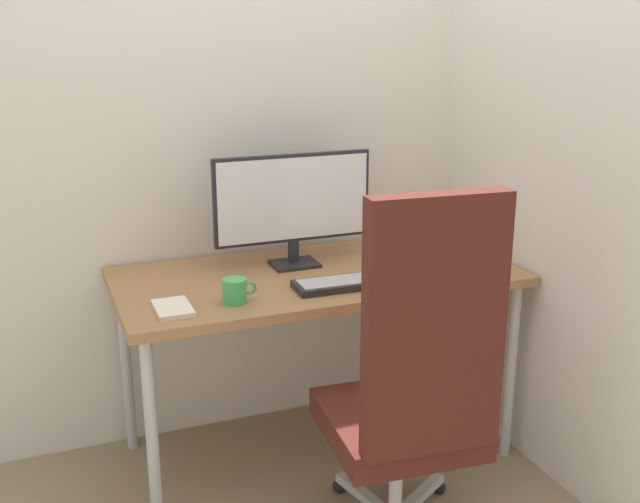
{
  "coord_description": "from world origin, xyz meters",
  "views": [
    {
      "loc": [
        -0.96,
        -2.47,
        1.61
      ],
      "look_at": [
        -0.01,
        -0.07,
        0.84
      ],
      "focal_mm": 42.96,
      "sensor_mm": 36.0,
      "label": 1
    }
  ],
  "objects_px": {
    "notebook": "(173,308)",
    "pen_holder": "(447,239)",
    "office_chair": "(414,386)",
    "keyboard": "(348,283)",
    "coffee_mug": "(235,291)",
    "mouse": "(435,264)",
    "monitor": "(293,202)"
  },
  "relations": [
    {
      "from": "office_chair",
      "to": "pen_holder",
      "type": "relative_size",
      "value": 6.63
    },
    {
      "from": "mouse",
      "to": "notebook",
      "type": "bearing_deg",
      "value": -163.11
    },
    {
      "from": "monitor",
      "to": "mouse",
      "type": "distance_m",
      "value": 0.57
    },
    {
      "from": "notebook",
      "to": "coffee_mug",
      "type": "height_order",
      "value": "coffee_mug"
    },
    {
      "from": "mouse",
      "to": "coffee_mug",
      "type": "distance_m",
      "value": 0.78
    },
    {
      "from": "monitor",
      "to": "coffee_mug",
      "type": "height_order",
      "value": "monitor"
    },
    {
      "from": "mouse",
      "to": "coffee_mug",
      "type": "xyz_separation_m",
      "value": [
        -0.78,
        -0.07,
        0.02
      ]
    },
    {
      "from": "notebook",
      "to": "monitor",
      "type": "bearing_deg",
      "value": 30.31
    },
    {
      "from": "office_chair",
      "to": "monitor",
      "type": "bearing_deg",
      "value": 95.77
    },
    {
      "from": "notebook",
      "to": "pen_holder",
      "type": "bearing_deg",
      "value": 12.61
    },
    {
      "from": "pen_holder",
      "to": "keyboard",
      "type": "bearing_deg",
      "value": -154.46
    },
    {
      "from": "monitor",
      "to": "pen_holder",
      "type": "height_order",
      "value": "monitor"
    },
    {
      "from": "monitor",
      "to": "notebook",
      "type": "bearing_deg",
      "value": -149.34
    },
    {
      "from": "monitor",
      "to": "notebook",
      "type": "xyz_separation_m",
      "value": [
        -0.52,
        -0.31,
        -0.24
      ]
    },
    {
      "from": "office_chair",
      "to": "keyboard",
      "type": "relative_size",
      "value": 3.1
    },
    {
      "from": "office_chair",
      "to": "keyboard",
      "type": "height_order",
      "value": "office_chair"
    },
    {
      "from": "mouse",
      "to": "notebook",
      "type": "height_order",
      "value": "mouse"
    },
    {
      "from": "monitor",
      "to": "keyboard",
      "type": "height_order",
      "value": "monitor"
    },
    {
      "from": "office_chair",
      "to": "notebook",
      "type": "distance_m",
      "value": 0.8
    },
    {
      "from": "office_chair",
      "to": "keyboard",
      "type": "bearing_deg",
      "value": 88.67
    },
    {
      "from": "mouse",
      "to": "notebook",
      "type": "relative_size",
      "value": 0.55
    },
    {
      "from": "mouse",
      "to": "coffee_mug",
      "type": "bearing_deg",
      "value": -161.6
    },
    {
      "from": "monitor",
      "to": "coffee_mug",
      "type": "relative_size",
      "value": 5.27
    },
    {
      "from": "monitor",
      "to": "coffee_mug",
      "type": "bearing_deg",
      "value": -134.92
    },
    {
      "from": "monitor",
      "to": "mouse",
      "type": "bearing_deg",
      "value": -27.59
    },
    {
      "from": "keyboard",
      "to": "coffee_mug",
      "type": "relative_size",
      "value": 3.38
    },
    {
      "from": "keyboard",
      "to": "coffee_mug",
      "type": "bearing_deg",
      "value": -178.15
    },
    {
      "from": "monitor",
      "to": "keyboard",
      "type": "bearing_deg",
      "value": -72.62
    },
    {
      "from": "office_chair",
      "to": "keyboard",
      "type": "xyz_separation_m",
      "value": [
        0.01,
        0.51,
        0.15
      ]
    },
    {
      "from": "office_chair",
      "to": "coffee_mug",
      "type": "height_order",
      "value": "office_chair"
    },
    {
      "from": "mouse",
      "to": "coffee_mug",
      "type": "relative_size",
      "value": 0.82
    },
    {
      "from": "office_chair",
      "to": "pen_holder",
      "type": "bearing_deg",
      "value": 54.24
    }
  ]
}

